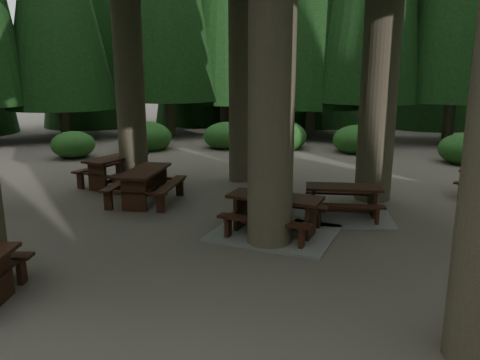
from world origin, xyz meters
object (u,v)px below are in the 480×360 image
(picnic_table_b, at_px, (145,181))
(picnic_table_f, at_px, (117,166))
(picnic_table_c, at_px, (343,207))
(picnic_table_a, at_px, (275,221))

(picnic_table_b, bearing_deg, picnic_table_f, 42.52)
(picnic_table_c, height_order, picnic_table_f, picnic_table_f)
(picnic_table_a, distance_m, picnic_table_b, 3.84)
(picnic_table_a, height_order, picnic_table_c, picnic_table_a)
(picnic_table_f, bearing_deg, picnic_table_a, -106.52)
(picnic_table_b, distance_m, picnic_table_c, 4.81)
(picnic_table_a, distance_m, picnic_table_f, 5.88)
(picnic_table_f, bearing_deg, picnic_table_c, -89.24)
(picnic_table_b, height_order, picnic_table_c, picnic_table_b)
(picnic_table_b, relative_size, picnic_table_c, 0.89)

